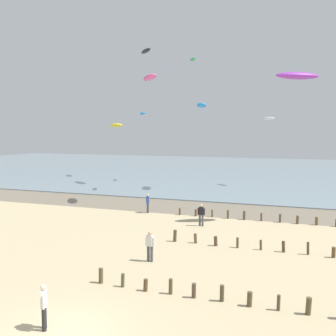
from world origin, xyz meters
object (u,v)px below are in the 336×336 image
Objects in this scene: kite_aloft_3 at (146,51)px; person_left_flank at (150,245)px; person_right_flank at (148,203)px; kite_aloft_2 at (116,125)px; person_nearest_camera at (44,305)px; kite_aloft_6 at (193,59)px; kite_aloft_9 at (150,77)px; kite_aloft_8 at (201,105)px; person_by_waterline at (201,214)px; kite_aloft_0 at (297,76)px; kite_aloft_7 at (269,118)px; kite_aloft_5 at (143,113)px.

person_left_flank is at bearing 163.92° from kite_aloft_3.
kite_aloft_2 is at bearing 125.52° from person_right_flank.
person_nearest_camera is at bearing -26.04° from kite_aloft_2.
person_left_flank is 37.96m from kite_aloft_6.
kite_aloft_6 is (9.27, 5.40, 9.19)m from kite_aloft_2.
kite_aloft_2 is at bearing 92.65° from kite_aloft_6.
kite_aloft_9 reaches higher than person_nearest_camera.
kite_aloft_9 reaches higher than kite_aloft_2.
person_right_flank is at bearing 152.44° from kite_aloft_8.
person_nearest_camera is 40.21m from kite_aloft_2.
kite_aloft_9 is (-7.30, 7.39, 11.66)m from person_by_waterline.
kite_aloft_0 reaches higher than kite_aloft_2.
kite_aloft_7 is at bearing 113.00° from kite_aloft_9.
kite_aloft_3 reaches higher than person_nearest_camera.
kite_aloft_0 is 34.68m from kite_aloft_3.
kite_aloft_5 is 0.63× the size of kite_aloft_8.
kite_aloft_6 reaches higher than kite_aloft_9.
person_right_flank is 0.48× the size of kite_aloft_2.
kite_aloft_8 reaches higher than kite_aloft_2.
kite_aloft_8 reaches higher than person_nearest_camera.
kite_aloft_5 is at bearing 91.34° from kite_aloft_8.
person_left_flank is 0.51× the size of kite_aloft_9.
kite_aloft_9 is (3.98, -7.30, 3.12)m from kite_aloft_5.
kite_aloft_2 is at bearing 120.70° from person_left_flank.
person_nearest_camera and person_right_flank have the same top height.
kite_aloft_0 is 18.69m from kite_aloft_8.
person_right_flank is 20.94m from kite_aloft_2.
kite_aloft_5 is 1.02× the size of kite_aloft_6.
kite_aloft_0 is at bearing 68.44° from person_nearest_camera.
kite_aloft_8 is (-4.25, 26.63, 9.56)m from person_left_flank.
person_nearest_camera is 0.48× the size of kite_aloft_2.
person_left_flank is at bearing 84.72° from person_nearest_camera.
kite_aloft_8 reaches higher than person_left_flank.
kite_aloft_9 reaches higher than person_left_flank.
kite_aloft_9 is (-9.93, -16.44, 3.58)m from kite_aloft_7.
kite_aloft_0 reaches higher than person_left_flank.
kite_aloft_2 is 12.68m from kite_aloft_8.
kite_aloft_6 is (8.43, -3.09, -2.34)m from kite_aloft_3.
person_by_waterline is at bearing 8.73° from kite_aloft_9.
person_right_flank is at bearing -14.19° from kite_aloft_2.
kite_aloft_6 is (-2.15, 21.40, 16.41)m from person_right_flank.
kite_aloft_9 is at bearing -9.53° from kite_aloft_2.
person_right_flank is at bearing 151.65° from person_by_waterline.
person_right_flank is 15.41m from kite_aloft_5.
kite_aloft_8 is at bearing 105.16° from person_by_waterline.
person_right_flank is 0.51× the size of kite_aloft_9.
person_by_waterline is 26.70m from kite_aloft_2.
kite_aloft_2 is at bearing 134.89° from kite_aloft_3.
person_left_flank is 27.29m from kite_aloft_5.
person_by_waterline is 0.48× the size of kite_aloft_2.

